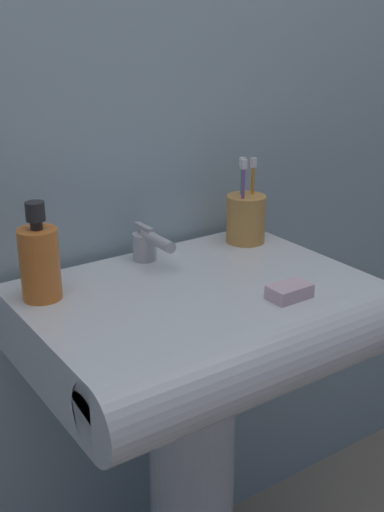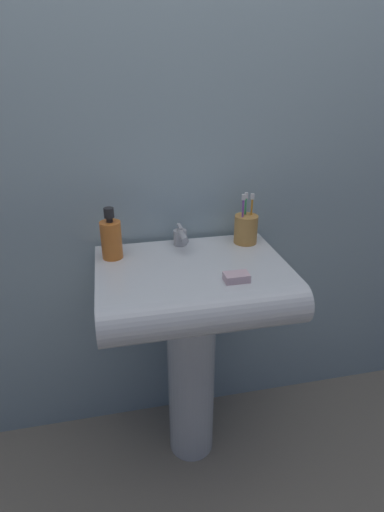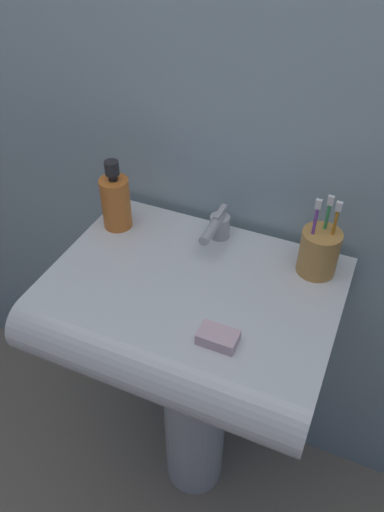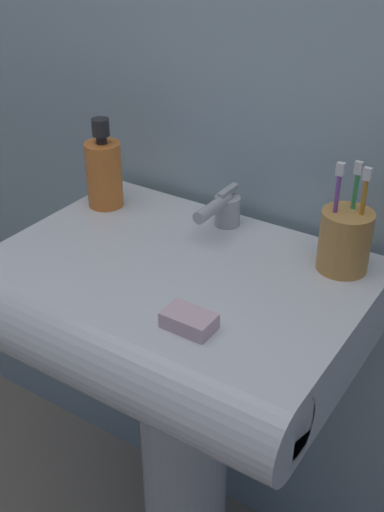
# 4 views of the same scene
# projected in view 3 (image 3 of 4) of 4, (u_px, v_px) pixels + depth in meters

# --- Properties ---
(ground_plane) EXTENTS (6.00, 6.00, 0.00)m
(ground_plane) POSITION_uv_depth(u_px,v_px,m) (194.00, 467.00, 1.57)
(ground_plane) COLOR gray
(ground_plane) RESTS_ON ground
(wall_back) EXTENTS (5.00, 0.05, 2.40)m
(wall_back) POSITION_uv_depth(u_px,v_px,m) (247.00, 54.00, 0.97)
(wall_back) COLOR #9EB7C1
(wall_back) RESTS_ON ground
(sink_pedestal) EXTENTS (0.17, 0.17, 0.69)m
(sink_pedestal) POSITION_uv_depth(u_px,v_px,m) (195.00, 405.00, 1.35)
(sink_pedestal) COLOR white
(sink_pedestal) RESTS_ON ground
(sink_basin) EXTENTS (0.60, 0.46, 0.12)m
(sink_basin) POSITION_uv_depth(u_px,v_px,m) (187.00, 313.00, 1.05)
(sink_basin) COLOR white
(sink_basin) RESTS_ON sink_pedestal
(faucet) EXTENTS (0.05, 0.13, 0.07)m
(faucet) POSITION_uv_depth(u_px,v_px,m) (218.00, 227.00, 1.12)
(faucet) COLOR #B7B7BC
(faucet) RESTS_ON sink_basin
(toothbrush_cup) EXTENTS (0.08, 0.08, 0.18)m
(toothbrush_cup) POSITION_uv_depth(u_px,v_px,m) (319.00, 251.00, 1.03)
(toothbrush_cup) COLOR #D19347
(toothbrush_cup) RESTS_ON sink_basin
(soap_bottle) EXTENTS (0.07, 0.07, 0.17)m
(soap_bottle) POSITION_uv_depth(u_px,v_px,m) (116.00, 201.00, 1.14)
(soap_bottle) COLOR orange
(soap_bottle) RESTS_ON sink_basin
(bar_soap) EXTENTS (0.07, 0.05, 0.02)m
(bar_soap) POSITION_uv_depth(u_px,v_px,m) (218.00, 337.00, 0.91)
(bar_soap) COLOR silver
(bar_soap) RESTS_ON sink_basin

